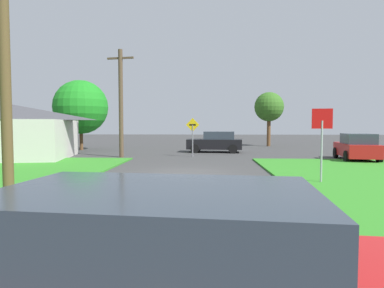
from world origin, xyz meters
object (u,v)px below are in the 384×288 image
car_on_crossroad (357,147)px  pine_tree_center (81,107)px  car_approaching_junction (216,142)px  stop_sign (322,131)px  utility_pole_near (5,65)px  direction_sign (193,133)px  utility_pole_mid (121,102)px  oak_tree_left (269,107)px

car_on_crossroad → pine_tree_center: (-19.61, 7.52, 2.82)m
car_approaching_junction → pine_tree_center: (-11.35, 1.79, 2.82)m
stop_sign → utility_pole_near: 10.46m
utility_pole_near → direction_sign: utility_pole_near is taller
utility_pole_mid → oak_tree_left: bearing=46.2°
utility_pole_near → pine_tree_center: size_ratio=1.27×
stop_sign → utility_pole_near: size_ratio=0.36×
car_on_crossroad → direction_sign: direction_sign is taller
car_approaching_junction → pine_tree_center: bearing=-3.9°
car_approaching_junction → direction_sign: direction_sign is taller
utility_pole_mid → oak_tree_left: utility_pole_mid is taller
utility_pole_near → oak_tree_left: size_ratio=1.38×
car_on_crossroad → utility_pole_near: utility_pole_near is taller
utility_pole_near → utility_pole_mid: (0.11, 12.36, -0.20)m
stop_sign → oak_tree_left: 21.98m
car_on_crossroad → utility_pole_near: (-14.66, -11.03, 3.04)m
direction_sign → oak_tree_left: size_ratio=0.48×
car_approaching_junction → utility_pole_mid: 8.19m
car_on_crossroad → direction_sign: 10.11m
stop_sign → car_approaching_junction: 14.42m
pine_tree_center → car_on_crossroad: bearing=-21.0°
car_approaching_junction → oak_tree_left: (5.46, 7.85, 3.10)m
stop_sign → pine_tree_center: (-14.84, 15.74, 1.73)m
stop_sign → car_on_crossroad: bearing=-114.5°
car_approaching_junction → utility_pole_mid: bearing=40.1°
stop_sign → utility_pole_mid: size_ratio=0.39×
pine_tree_center → oak_tree_left: bearing=19.8°
car_on_crossroad → utility_pole_near: 18.60m
car_on_crossroad → car_approaching_junction: same height
utility_pole_mid → direction_sign: (4.66, 0.57, -2.03)m
car_approaching_junction → utility_pole_mid: size_ratio=0.62×
car_approaching_junction → pine_tree_center: size_ratio=0.74×
direction_sign → pine_tree_center: bearing=150.0°
utility_pole_mid → car_on_crossroad: bearing=-5.2°
stop_sign → car_approaching_junction: stop_sign is taller
utility_pole_mid → direction_sign: size_ratio=2.71×
stop_sign → utility_pole_mid: (-9.78, 9.55, 1.74)m
car_on_crossroad → oak_tree_left: 14.21m
stop_sign → pine_tree_center: 21.70m
car_on_crossroad → stop_sign: bearing=158.2°
direction_sign → pine_tree_center: size_ratio=0.44×
utility_pole_mid → pine_tree_center: 7.99m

